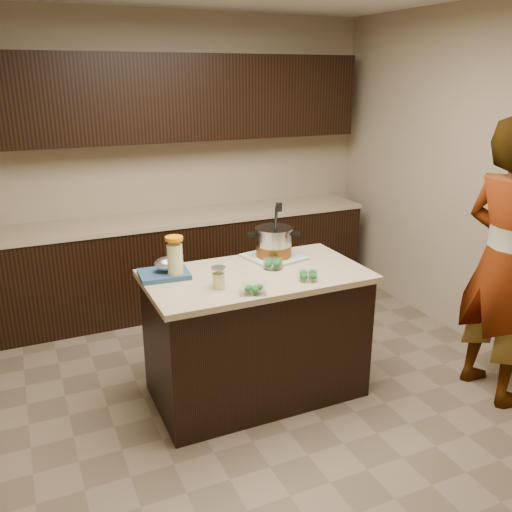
{
  "coord_description": "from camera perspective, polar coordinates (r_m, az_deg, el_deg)",
  "views": [
    {
      "loc": [
        -1.38,
        -3.06,
        2.15
      ],
      "look_at": [
        0.0,
        0.0,
        1.02
      ],
      "focal_mm": 38.0,
      "sensor_mm": 36.0,
      "label": 1
    }
  ],
  "objects": [
    {
      "name": "ground_plane",
      "position": [
        3.98,
        -0.0,
        -14.05
      ],
      "size": [
        4.0,
        4.0,
        0.0
      ],
      "primitive_type": "plane",
      "color": "brown",
      "rests_on": "ground"
    },
    {
      "name": "room_shell",
      "position": [
        3.38,
        -0.0,
        11.22
      ],
      "size": [
        4.04,
        4.04,
        2.72
      ],
      "color": "tan",
      "rests_on": "ground"
    },
    {
      "name": "back_cabinets",
      "position": [
        5.14,
        -8.03,
        4.79
      ],
      "size": [
        3.6,
        0.63,
        2.33
      ],
      "color": "black",
      "rests_on": "ground"
    },
    {
      "name": "island",
      "position": [
        3.76,
        -0.0,
        -8.23
      ],
      "size": [
        1.46,
        0.81,
        0.9
      ],
      "color": "black",
      "rests_on": "ground"
    },
    {
      "name": "dish_towel",
      "position": [
        3.87,
        1.88,
        -0.11
      ],
      "size": [
        0.43,
        0.43,
        0.02
      ],
      "primitive_type": "cube",
      "rotation": [
        0.0,
        0.0,
        0.22
      ],
      "color": "#5A8663",
      "rests_on": "island"
    },
    {
      "name": "stock_pot",
      "position": [
        3.84,
        1.89,
        1.27
      ],
      "size": [
        0.36,
        0.35,
        0.38
      ],
      "rotation": [
        0.0,
        0.0,
        -0.37
      ],
      "color": "#B7B7BC",
      "rests_on": "dish_towel"
    },
    {
      "name": "lemonade_pitcher",
      "position": [
        3.49,
        -8.52,
        -0.35
      ],
      "size": [
        0.15,
        0.15,
        0.28
      ],
      "rotation": [
        0.0,
        0.0,
        0.43
      ],
      "color": "#DBD686",
      "rests_on": "island"
    },
    {
      "name": "mason_jar",
      "position": [
        3.32,
        -3.95,
        -2.33
      ],
      "size": [
        0.1,
        0.1,
        0.15
      ],
      "rotation": [
        0.0,
        0.0,
        0.07
      ],
      "color": "#DBD686",
      "rests_on": "island"
    },
    {
      "name": "broccoli_tub_left",
      "position": [
        3.66,
        1.8,
        -0.88
      ],
      "size": [
        0.15,
        0.15,
        0.06
      ],
      "rotation": [
        0.0,
        0.0,
        -0.12
      ],
      "color": "silver",
      "rests_on": "island"
    },
    {
      "name": "broccoli_tub_right",
      "position": [
        3.47,
        5.5,
        -2.12
      ],
      "size": [
        0.13,
        0.13,
        0.06
      ],
      "rotation": [
        0.0,
        0.0,
        0.03
      ],
      "color": "silver",
      "rests_on": "island"
    },
    {
      "name": "broccoli_tub_rect",
      "position": [
        3.25,
        -0.36,
        -3.51
      ],
      "size": [
        0.19,
        0.16,
        0.06
      ],
      "rotation": [
        0.0,
        0.0,
        -0.36
      ],
      "color": "silver",
      "rests_on": "island"
    },
    {
      "name": "blue_tray",
      "position": [
        3.56,
        -9.54,
        -1.48
      ],
      "size": [
        0.33,
        0.28,
        0.12
      ],
      "rotation": [
        0.0,
        0.0,
        -0.08
      ],
      "color": "navy",
      "rests_on": "island"
    },
    {
      "name": "person",
      "position": [
        3.94,
        24.76,
        -0.68
      ],
      "size": [
        0.49,
        0.72,
        1.93
      ],
      "primitive_type": "imported",
      "rotation": [
        0.0,
        0.0,
        1.53
      ],
      "color": "gray",
      "rests_on": "ground"
    }
  ]
}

